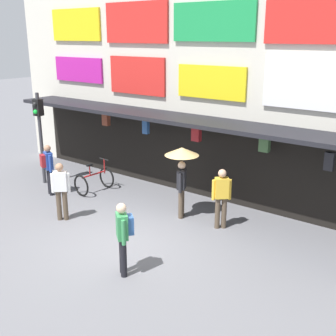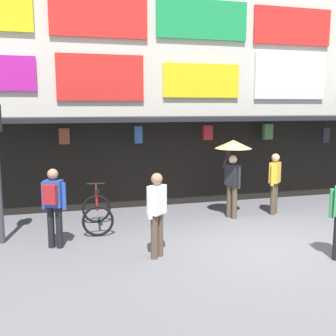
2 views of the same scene
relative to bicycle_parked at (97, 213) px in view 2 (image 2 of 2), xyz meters
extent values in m
plane|color=slate|center=(3.31, -2.09, -0.39)|extent=(80.00, 80.00, 0.00)
cube|color=beige|center=(3.31, 2.51, 3.61)|extent=(18.00, 1.20, 8.00)
cube|color=black|center=(3.31, 1.21, 2.21)|extent=(15.30, 1.40, 0.12)
cube|color=red|center=(0.35, 1.86, 5.04)|extent=(2.64, 0.08, 1.30)
cube|color=green|center=(3.31, 1.86, 5.02)|extent=(2.75, 0.08, 1.11)
cube|color=red|center=(6.26, 1.86, 4.99)|extent=(2.62, 0.08, 1.10)
cube|color=red|center=(0.35, 1.86, 3.33)|extent=(2.39, 0.08, 1.25)
cube|color=yellow|center=(3.31, 1.86, 3.30)|extent=(2.35, 0.08, 0.98)
cube|color=white|center=(6.26, 1.86, 3.47)|extent=(2.45, 0.08, 1.40)
cylinder|color=black|center=(-0.68, 1.33, 2.06)|extent=(0.02, 0.02, 0.16)
cube|color=brown|center=(-0.68, 1.33, 1.78)|extent=(0.27, 0.16, 0.41)
cylinder|color=black|center=(1.26, 1.22, 2.08)|extent=(0.02, 0.02, 0.13)
cube|color=#2D5693|center=(1.26, 1.22, 1.79)|extent=(0.21, 0.13, 0.46)
cylinder|color=black|center=(3.26, 1.20, 2.08)|extent=(0.02, 0.02, 0.13)
cube|color=maroon|center=(3.26, 1.20, 1.81)|extent=(0.27, 0.16, 0.41)
cylinder|color=black|center=(5.33, 1.50, 2.08)|extent=(0.02, 0.02, 0.13)
cube|color=#477042|center=(5.33, 1.50, 1.79)|extent=(0.28, 0.17, 0.47)
cylinder|color=black|center=(7.19, 1.24, 2.02)|extent=(0.02, 0.02, 0.25)
cube|color=#232328|center=(7.19, 1.24, 1.66)|extent=(0.23, 0.14, 0.46)
cube|color=black|center=(3.31, 1.89, 0.86)|extent=(15.30, 0.04, 2.50)
torus|color=black|center=(0.03, 0.54, -0.03)|extent=(0.72, 0.10, 0.72)
torus|color=black|center=(-0.03, -0.55, -0.03)|extent=(0.72, 0.10, 0.72)
cylinder|color=#B21E1E|center=(0.00, -0.01, 0.22)|extent=(0.11, 0.99, 0.05)
cylinder|color=#B21E1E|center=(-0.01, -0.17, 0.39)|extent=(0.04, 0.04, 0.35)
cube|color=black|center=(-0.01, -0.17, 0.58)|extent=(0.11, 0.21, 0.06)
cylinder|color=#B21E1E|center=(0.03, 0.46, 0.39)|extent=(0.04, 0.04, 0.50)
cylinder|color=black|center=(0.03, 0.46, 0.64)|extent=(0.44, 0.06, 0.04)
cylinder|color=brown|center=(1.03, -2.08, 0.05)|extent=(0.14, 0.14, 0.88)
cylinder|color=brown|center=(0.90, -2.20, 0.05)|extent=(0.14, 0.14, 0.88)
cube|color=white|center=(0.97, -2.14, 0.77)|extent=(0.42, 0.40, 0.56)
sphere|color=#A87A5B|center=(0.97, -2.14, 1.18)|extent=(0.22, 0.22, 0.22)
cylinder|color=white|center=(1.13, -2.00, 0.72)|extent=(0.09, 0.09, 0.56)
cylinder|color=white|center=(0.80, -2.29, 0.72)|extent=(0.09, 0.09, 0.56)
cylinder|color=black|center=(-1.05, -1.03, 0.05)|extent=(0.14, 0.14, 0.88)
cylinder|color=black|center=(-0.88, -1.10, 0.05)|extent=(0.14, 0.14, 0.88)
cube|color=#28479E|center=(-0.96, -1.06, 0.77)|extent=(0.42, 0.34, 0.56)
sphere|color=#A87A5B|center=(-0.96, -1.06, 1.18)|extent=(0.22, 0.22, 0.22)
cylinder|color=#28479E|center=(-1.17, -0.97, 0.72)|extent=(0.09, 0.09, 0.56)
cylinder|color=#28479E|center=(-0.76, -1.15, 0.72)|extent=(0.09, 0.09, 0.56)
cube|color=maroon|center=(-1.03, -1.21, 0.79)|extent=(0.32, 0.26, 0.40)
cylinder|color=#388E51|center=(4.17, -3.10, 0.72)|extent=(0.09, 0.09, 0.56)
cylinder|color=brown|center=(3.58, -0.02, 0.05)|extent=(0.14, 0.14, 0.88)
cylinder|color=brown|center=(3.51, 0.14, 0.05)|extent=(0.14, 0.14, 0.88)
cube|color=#232328|center=(3.54, 0.06, 0.77)|extent=(0.35, 0.42, 0.56)
sphere|color=beige|center=(3.54, 0.06, 1.18)|extent=(0.22, 0.22, 0.22)
cylinder|color=#232328|center=(3.64, -0.14, 0.72)|extent=(0.09, 0.09, 0.56)
cylinder|color=#232328|center=(3.45, 0.26, 1.17)|extent=(0.23, 0.09, 0.48)
cylinder|color=#4C3823|center=(3.45, 0.26, 1.27)|extent=(0.02, 0.02, 0.55)
cone|color=#E0B770|center=(3.54, 0.06, 1.58)|extent=(0.96, 0.96, 0.22)
cylinder|color=brown|center=(4.89, 0.17, 0.05)|extent=(0.14, 0.14, 0.88)
cylinder|color=brown|center=(4.75, 0.05, 0.05)|extent=(0.14, 0.14, 0.88)
cube|color=gold|center=(4.82, 0.11, 0.77)|extent=(0.41, 0.40, 0.56)
sphere|color=tan|center=(4.82, 0.11, 1.18)|extent=(0.22, 0.22, 0.22)
cylinder|color=gold|center=(4.98, 0.26, 0.72)|extent=(0.09, 0.09, 0.56)
cylinder|color=gold|center=(4.66, -0.04, 0.72)|extent=(0.09, 0.09, 0.56)
camera|label=1|loc=(10.16, -9.25, 4.66)|focal=45.67mm
camera|label=2|loc=(-0.78, -9.38, 2.53)|focal=42.36mm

